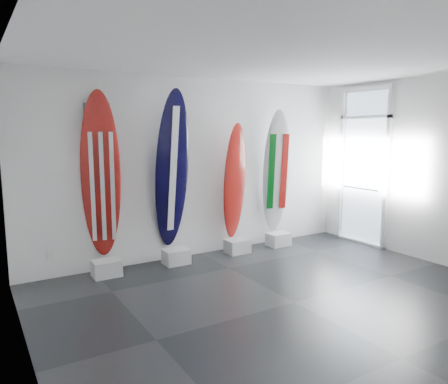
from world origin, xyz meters
TOP-DOWN VIEW (x-y plane):
  - floor at (0.00, 0.00)m, footprint 6.00×6.00m
  - ceiling at (0.00, 0.00)m, footprint 6.00×6.00m
  - wall_back at (0.00, 2.50)m, footprint 6.00×0.00m
  - wall_left at (-3.00, 0.00)m, footprint 0.00×5.00m
  - wall_right at (3.00, 0.00)m, footprint 0.00×5.00m
  - display_block_usa at (-1.74, 2.18)m, footprint 0.40×0.30m
  - surfboard_usa at (-1.74, 2.28)m, footprint 0.66×0.58m
  - display_block_navy at (-0.61, 2.18)m, footprint 0.40×0.30m
  - surfboard_navy at (-0.61, 2.28)m, footprint 0.60×0.47m
  - display_block_swiss at (0.57, 2.18)m, footprint 0.40×0.30m
  - surfboard_swiss at (0.57, 2.28)m, footprint 0.48×0.29m
  - display_block_italy at (1.48, 2.18)m, footprint 0.40×0.30m
  - surfboard_italy at (1.48, 2.28)m, footprint 0.59×0.45m
  - wall_outlet at (-2.45, 2.48)m, footprint 0.09×0.02m
  - glass_door at (2.97, 1.55)m, footprint 0.12×1.16m
  - balcony at (4.30, 1.55)m, footprint 2.80×2.20m

SIDE VIEW (x-z plane):
  - floor at x=0.00m, z-range 0.00..0.00m
  - display_block_usa at x=-1.74m, z-range 0.00..0.24m
  - display_block_navy at x=-0.61m, z-range 0.00..0.24m
  - display_block_swiss at x=0.57m, z-range 0.00..0.24m
  - display_block_italy at x=1.48m, z-range 0.00..0.24m
  - wall_outlet at x=-2.45m, z-range 0.28..0.41m
  - balcony at x=4.30m, z-range -0.10..1.10m
  - surfboard_swiss at x=0.57m, z-range 0.24..2.27m
  - surfboard_italy at x=1.48m, z-range 0.24..2.51m
  - glass_door at x=2.97m, z-range 0.00..2.85m
  - surfboard_usa at x=-1.74m, z-range 0.23..2.70m
  - wall_back at x=0.00m, z-range -1.50..4.50m
  - wall_left at x=-3.00m, z-range -1.00..4.00m
  - wall_right at x=3.00m, z-range -1.00..4.00m
  - surfboard_navy at x=-0.61m, z-range 0.23..2.77m
  - ceiling at x=0.00m, z-range 3.00..3.00m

